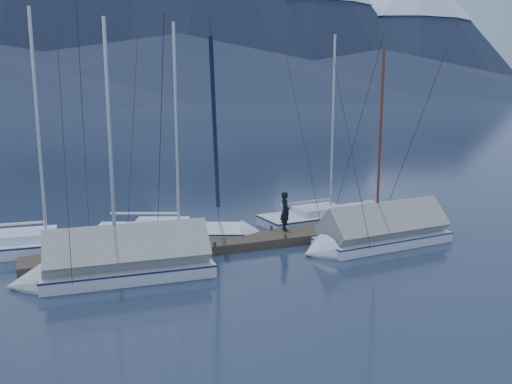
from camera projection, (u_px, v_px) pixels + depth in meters
ground at (276, 259)px, 20.40m from camera, size 1000.00×1000.00×0.00m
mountain_range at (44, 5)px, 347.29m from camera, size 877.00×584.00×150.50m
dock at (256, 242)px, 22.20m from camera, size 18.00×1.50×0.54m
mooring_posts at (245, 238)px, 21.96m from camera, size 15.12×1.52×0.35m
sailboat_open_left at (61, 244)px, 21.60m from camera, size 7.85×3.31×10.19m
sailboat_open_mid at (191, 235)px, 23.08m from camera, size 7.63×4.74×9.79m
sailboat_open_right at (339, 216)px, 26.42m from camera, size 7.40×3.10×9.58m
sailboat_covered_near at (373, 236)px, 21.95m from camera, size 6.78×2.86×8.63m
sailboat_covered_far at (112, 266)px, 18.16m from camera, size 6.78×2.83×9.35m
person at (285, 211)px, 22.97m from camera, size 0.47×0.66×1.68m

